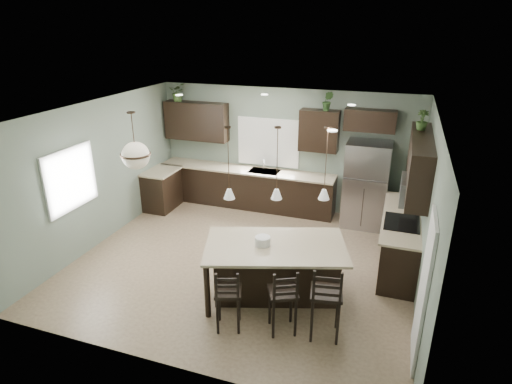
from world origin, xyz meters
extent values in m
plane|color=#9E8466|center=(0.00, 0.00, 0.00)|extent=(6.00, 6.00, 0.00)
cube|color=white|center=(2.98, -1.55, 1.02)|extent=(0.04, 0.82, 2.04)
cube|color=white|center=(-0.40, 2.73, 1.55)|extent=(1.35, 0.02, 1.00)
cube|color=white|center=(-2.98, -0.80, 1.55)|extent=(0.02, 1.10, 1.00)
cube|color=black|center=(-2.70, 1.70, 0.45)|extent=(0.60, 0.90, 0.90)
cube|color=beige|center=(-2.68, 1.70, 0.92)|extent=(0.66, 0.96, 0.04)
cube|color=black|center=(-0.85, 2.45, 0.45)|extent=(4.20, 0.60, 0.90)
cube|color=beige|center=(-0.85, 2.43, 0.92)|extent=(4.20, 0.66, 0.04)
cube|color=gray|center=(-0.40, 2.43, 0.94)|extent=(0.70, 0.45, 0.01)
cylinder|color=silver|center=(-0.40, 2.40, 1.08)|extent=(0.02, 0.02, 0.28)
cube|color=black|center=(-2.15, 2.58, 1.95)|extent=(1.55, 0.34, 0.90)
cube|color=black|center=(0.80, 2.58, 1.95)|extent=(0.85, 0.34, 0.90)
cube|color=black|center=(1.85, 2.58, 2.25)|extent=(1.05, 0.34, 0.45)
cube|color=black|center=(2.70, 0.87, 0.45)|extent=(0.60, 2.35, 0.90)
cube|color=beige|center=(2.68, 0.87, 0.92)|extent=(0.66, 2.35, 0.04)
cube|color=black|center=(2.68, 0.60, 0.94)|extent=(0.58, 0.75, 0.02)
cube|color=gray|center=(2.40, 0.60, 0.45)|extent=(0.01, 0.72, 0.60)
cube|color=black|center=(2.83, 0.87, 1.95)|extent=(0.34, 2.35, 0.90)
cube|color=gray|center=(2.78, 0.60, 1.55)|extent=(0.40, 0.75, 0.40)
cube|color=#9D9CA4|center=(1.91, 2.32, 0.93)|extent=(0.90, 0.74, 1.85)
cube|color=black|center=(0.85, -0.83, 0.46)|extent=(2.45, 1.85, 0.92)
cylinder|color=silver|center=(0.66, -0.90, 0.99)|extent=(0.24, 0.24, 0.14)
cube|color=black|center=(0.44, -1.80, 0.51)|extent=(0.48, 0.48, 1.01)
cube|color=black|center=(1.19, -1.61, 0.53)|extent=(0.52, 0.52, 1.06)
cube|color=black|center=(1.78, -1.52, 0.58)|extent=(0.50, 0.50, 1.16)
imported|color=#344E22|center=(-2.57, 2.55, 2.62)|extent=(0.49, 0.46, 0.44)
imported|color=#2E5224|center=(0.95, 2.55, 2.60)|extent=(0.23, 0.19, 0.41)
imported|color=#365625|center=(2.80, 1.36, 2.57)|extent=(0.21, 0.21, 0.35)
plane|color=slate|center=(0.00, 2.75, 1.40)|extent=(6.00, 0.00, 6.00)
plane|color=slate|center=(0.00, -2.75, 1.40)|extent=(6.00, 0.00, 6.00)
plane|color=slate|center=(-3.00, 0.00, 1.40)|extent=(0.00, 5.50, 5.50)
plane|color=slate|center=(3.00, 0.00, 1.40)|extent=(0.00, 5.50, 5.50)
plane|color=white|center=(0.00, 0.00, 2.80)|extent=(6.00, 6.00, 0.00)
camera|label=1|loc=(2.46, -6.47, 4.15)|focal=30.00mm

